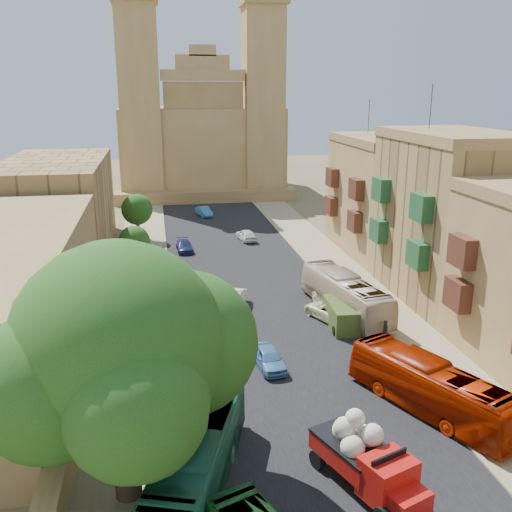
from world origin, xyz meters
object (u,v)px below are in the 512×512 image
object	(u,v)px
bus_red_east	(432,388)
car_blue_b	(204,211)
red_truck	(367,458)
olive_pickup	(341,315)
car_cream	(331,311)
street_tree_d	(137,210)
bus_cream_east	(345,295)
street_tree_b	(129,278)
car_white_b	(246,235)
church	(201,136)
car_dkblue	(184,246)
street_tree_a	(121,344)
street_tree_c	(134,241)
car_white_a	(232,300)
car_blue_a	(269,358)
pedestrian_c	(385,331)
ficus_tree	(121,354)
bus_green_north	(197,460)

from	to	relation	value
bus_red_east	car_blue_b	world-z (taller)	bus_red_east
red_truck	olive_pickup	bearing A→B (deg)	75.24
car_cream	street_tree_d	bearing A→B (deg)	-82.62
red_truck	bus_cream_east	distance (m)	20.64
car_blue_b	red_truck	bearing A→B (deg)	-101.53
street_tree_b	car_white_b	xyz separation A→B (m)	(12.34, 21.90, -2.74)
church	car_dkblue	distance (m)	37.53
street_tree_a	car_blue_b	world-z (taller)	street_tree_a
church	street_tree_c	world-z (taller)	church
olive_pickup	car_white_a	size ratio (longest dim) A/B	1.03
car_cream	car_blue_a	bearing A→B (deg)	26.04
car_cream	car_dkblue	bearing A→B (deg)	-86.68
car_white_a	car_dkblue	size ratio (longest dim) A/B	1.09
bus_red_east	car_dkblue	bearing A→B (deg)	-95.78
street_tree_d	car_blue_b	distance (m)	15.07
street_tree_a	car_white_a	size ratio (longest dim) A/B	1.21
street_tree_a	bus_red_east	size ratio (longest dim) A/B	0.51
red_truck	car_dkblue	distance (m)	40.27
church	car_blue_a	size ratio (longest dim) A/B	9.55
street_tree_a	bus_cream_east	world-z (taller)	street_tree_a
car_white_b	car_dkblue	bearing A→B (deg)	15.86
car_cream	pedestrian_c	xyz separation A→B (m)	(2.50, -4.65, 0.15)
street_tree_a	red_truck	distance (m)	14.42
street_tree_d	car_white_b	world-z (taller)	street_tree_d
street_tree_b	car_white_b	size ratio (longest dim) A/B	1.31
car_white_a	bus_red_east	bearing A→B (deg)	-40.39
street_tree_a	pedestrian_c	bearing A→B (deg)	15.40
ficus_tree	bus_cream_east	xyz separation A→B (m)	(15.90, 18.51, -5.23)
street_tree_b	street_tree_c	xyz separation A→B (m)	(0.00, 12.00, -0.34)
church	car_white_b	xyz separation A→B (m)	(2.34, -32.72, -8.86)
car_white_a	pedestrian_c	xyz separation A→B (m)	(9.66, -8.08, 0.10)
ficus_tree	car_blue_b	size ratio (longest dim) A/B	2.91
street_tree_a	street_tree_b	bearing A→B (deg)	90.00
car_blue_a	bus_green_north	bearing A→B (deg)	-122.78
ficus_tree	car_dkblue	world-z (taller)	ficus_tree
street_tree_c	street_tree_d	distance (m)	12.02
bus_cream_east	car_blue_a	distance (m)	11.11
olive_pickup	street_tree_c	bearing A→B (deg)	133.87
street_tree_d	car_blue_a	bearing A→B (deg)	-75.25
olive_pickup	bus_red_east	distance (m)	12.10
red_truck	car_cream	size ratio (longest dim) A/B	1.30
street_tree_d	bus_green_north	bearing A→B (deg)	-85.46
street_tree_d	car_dkblue	size ratio (longest dim) A/B	1.37
bus_green_north	car_dkblue	xyz separation A→B (m)	(1.50, 38.60, -0.86)
street_tree_c	car_blue_a	bearing A→B (deg)	-67.68
olive_pickup	car_white_a	bearing A→B (deg)	147.02
church	pedestrian_c	bearing A→B (deg)	-83.08
bus_cream_east	car_white_a	bearing A→B (deg)	-25.36
street_tree_b	car_blue_a	xyz separation A→B (m)	(8.80, -9.45, -2.75)
bus_red_east	bus_cream_east	distance (m)	14.55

